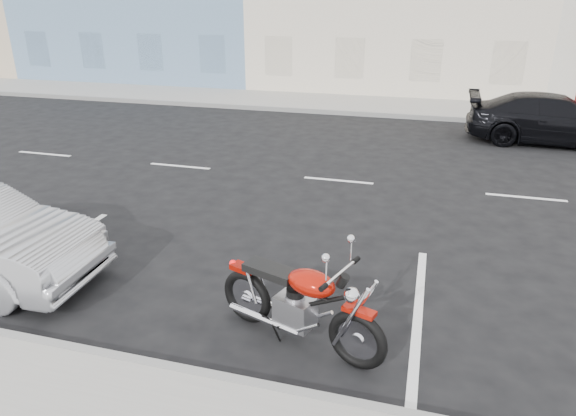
# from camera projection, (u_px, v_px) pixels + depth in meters

# --- Properties ---
(ground) EXTENTS (120.00, 120.00, 0.00)m
(ground) POSITION_uv_depth(u_px,v_px,m) (428.00, 189.00, 11.28)
(ground) COLOR black
(ground) RESTS_ON ground
(sidewalk_far) EXTENTS (80.00, 3.40, 0.15)m
(sidewalk_far) POSITION_uv_depth(u_px,v_px,m) (304.00, 102.00, 20.25)
(sidewalk_far) COLOR gray
(sidewalk_far) RESTS_ON ground
(curb_far) EXTENTS (80.00, 0.12, 0.16)m
(curb_far) POSITION_uv_depth(u_px,v_px,m) (292.00, 110.00, 18.73)
(curb_far) COLOR gray
(curb_far) RESTS_ON ground
(motorcycle) EXTENTS (2.22, 1.03, 1.16)m
(motorcycle) POSITION_uv_depth(u_px,v_px,m) (361.00, 329.00, 5.65)
(motorcycle) COLOR black
(motorcycle) RESTS_ON ground
(car_far) EXTENTS (4.82, 2.06, 1.38)m
(car_far) POSITION_uv_depth(u_px,v_px,m) (554.00, 119.00, 14.54)
(car_far) COLOR black
(car_far) RESTS_ON ground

